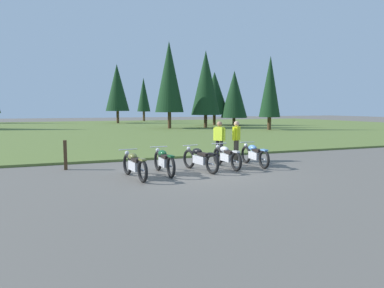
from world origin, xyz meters
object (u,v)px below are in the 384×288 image
(motorcycle_silver, at_px, (227,156))
(motorcycle_british_green, at_px, (164,161))
(motorcycle_olive, at_px, (134,165))
(rider_with_back_turned, at_px, (219,139))
(rider_in_hivis_vest, at_px, (236,138))
(motorcycle_sky_blue, at_px, (254,154))
(trail_marker_post, at_px, (65,155))
(motorcycle_black, at_px, (200,159))

(motorcycle_silver, bearing_deg, motorcycle_british_green, -173.53)
(motorcycle_olive, relative_size, motorcycle_silver, 1.00)
(motorcycle_british_green, height_order, rider_with_back_turned, rider_with_back_turned)
(rider_in_hivis_vest, height_order, rider_with_back_turned, same)
(motorcycle_sky_blue, distance_m, rider_in_hivis_vest, 1.44)
(motorcycle_silver, height_order, trail_marker_post, trail_marker_post)
(motorcycle_olive, distance_m, motorcycle_sky_blue, 4.86)
(motorcycle_black, bearing_deg, rider_in_hivis_vest, 35.20)
(motorcycle_olive, height_order, motorcycle_british_green, same)
(motorcycle_british_green, relative_size, motorcycle_silver, 1.00)
(motorcycle_black, xyz_separation_m, motorcycle_sky_blue, (2.38, 0.29, 0.00))
(motorcycle_silver, relative_size, rider_in_hivis_vest, 1.26)
(motorcycle_olive, relative_size, motorcycle_sky_blue, 1.00)
(rider_in_hivis_vest, bearing_deg, rider_with_back_turned, 174.60)
(motorcycle_silver, bearing_deg, motorcycle_black, -169.45)
(motorcycle_olive, xyz_separation_m, rider_in_hivis_vest, (4.73, 2.10, 0.51))
(motorcycle_silver, height_order, motorcycle_sky_blue, same)
(motorcycle_olive, xyz_separation_m, trail_marker_post, (-1.98, 2.45, 0.09))
(motorcycle_british_green, relative_size, motorcycle_sky_blue, 1.00)
(motorcycle_black, distance_m, rider_with_back_turned, 2.37)
(motorcycle_black, distance_m, motorcycle_silver, 1.17)
(motorcycle_british_green, height_order, trail_marker_post, trail_marker_post)
(motorcycle_british_green, bearing_deg, trail_marker_post, 146.22)
(rider_in_hivis_vest, distance_m, trail_marker_post, 6.74)
(motorcycle_olive, bearing_deg, motorcycle_sky_blue, 8.88)
(rider_in_hivis_vest, bearing_deg, motorcycle_black, -144.80)
(rider_with_back_turned, bearing_deg, motorcycle_olive, -151.46)
(motorcycle_silver, distance_m, rider_with_back_turned, 1.63)
(motorcycle_olive, height_order, motorcycle_black, same)
(motorcycle_sky_blue, bearing_deg, rider_with_back_turned, 119.84)
(motorcycle_olive, height_order, motorcycle_sky_blue, same)
(motorcycle_black, distance_m, rider_in_hivis_vest, 2.88)
(motorcycle_sky_blue, distance_m, rider_with_back_turned, 1.71)
(motorcycle_british_green, xyz_separation_m, motorcycle_silver, (2.48, 0.28, 0.00))
(rider_with_back_turned, bearing_deg, motorcycle_silver, -105.66)
(motorcycle_british_green, distance_m, rider_with_back_turned, 3.44)
(motorcycle_silver, distance_m, motorcycle_sky_blue, 1.23)
(rider_in_hivis_vest, bearing_deg, motorcycle_sky_blue, -87.16)
(rider_in_hivis_vest, bearing_deg, trail_marker_post, 177.00)
(motorcycle_british_green, relative_size, rider_in_hivis_vest, 1.26)
(rider_with_back_turned, bearing_deg, motorcycle_british_green, -148.60)
(motorcycle_olive, height_order, trail_marker_post, trail_marker_post)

